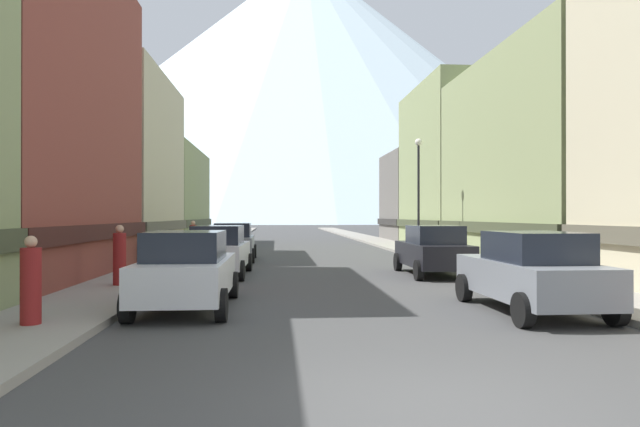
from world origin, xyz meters
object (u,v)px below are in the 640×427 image
(car_left_0, at_px, (187,270))
(trash_bin_right, at_px, (535,263))
(car_right_0, at_px, (531,272))
(potted_plant_0, at_px, (150,249))
(car_left_2, at_px, (234,242))
(car_right_1, at_px, (433,250))
(streetlamp_right, at_px, (419,179))
(pedestrian_1, at_px, (120,257))
(pedestrian_2, at_px, (31,283))
(pedestrian_0, at_px, (193,238))
(car_left_1, at_px, (219,250))

(car_left_0, bearing_deg, trash_bin_right, 22.36)
(car_right_0, distance_m, potted_plant_0, 16.00)
(car_left_2, height_order, car_right_1, same)
(streetlamp_right, bearing_deg, pedestrian_1, -135.73)
(car_right_0, xyz_separation_m, pedestrian_2, (-10.05, -1.29, -0.01))
(car_left_2, xyz_separation_m, pedestrian_2, (-2.45, -16.06, -0.01))
(car_right_0, distance_m, pedestrian_1, 11.02)
(car_right_1, xyz_separation_m, streetlamp_right, (1.55, 8.10, 3.09))
(car_right_1, relative_size, trash_bin_right, 4.51)
(car_right_0, xyz_separation_m, pedestrian_0, (-10.05, 18.68, 0.04))
(car_left_0, distance_m, pedestrian_2, 3.36)
(potted_plant_0, bearing_deg, car_left_0, -73.47)
(car_left_2, height_order, car_right_0, same)
(car_left_1, height_order, car_left_2, same)
(car_left_2, relative_size, pedestrian_0, 2.60)
(pedestrian_1, bearing_deg, car_left_0, -55.00)
(car_right_0, bearing_deg, pedestrian_1, 155.81)
(car_right_0, height_order, pedestrian_2, car_right_0)
(car_left_0, xyz_separation_m, pedestrian_1, (-2.45, 3.50, 0.05))
(car_left_1, xyz_separation_m, pedestrian_0, (-2.45, 10.61, 0.04))
(car_left_1, xyz_separation_m, pedestrian_1, (-2.45, -3.55, 0.05))
(potted_plant_0, bearing_deg, car_left_1, -49.42)
(pedestrian_0, xyz_separation_m, pedestrian_2, (-0.00, -19.97, -0.04))
(pedestrian_0, bearing_deg, pedestrian_1, -90.00)
(streetlamp_right, bearing_deg, car_right_0, -95.59)
(car_right_0, height_order, streetlamp_right, streetlamp_right)
(car_left_2, relative_size, car_right_0, 1.00)
(car_left_0, height_order, pedestrian_1, pedestrian_1)
(car_left_0, xyz_separation_m, car_right_1, (7.60, 6.71, 0.00))
(car_right_0, bearing_deg, trash_bin_right, 63.84)
(car_right_1, height_order, streetlamp_right, streetlamp_right)
(car_left_0, height_order, trash_bin_right, car_left_0)
(potted_plant_0, relative_size, pedestrian_2, 0.64)
(pedestrian_2, bearing_deg, car_right_0, 7.31)
(streetlamp_right, bearing_deg, car_left_1, -139.71)
(car_left_0, xyz_separation_m, car_left_1, (-0.00, 7.05, 0.00))
(pedestrian_1, distance_m, pedestrian_2, 5.80)
(car_right_1, xyz_separation_m, pedestrian_0, (-10.05, 10.96, 0.04))
(car_left_1, height_order, pedestrian_2, car_left_1)
(pedestrian_1, bearing_deg, car_right_1, 17.71)
(pedestrian_0, bearing_deg, trash_bin_right, -46.95)
(car_left_1, height_order, car_right_0, same)
(car_left_1, height_order, pedestrian_0, pedestrian_0)
(car_left_1, distance_m, car_right_1, 7.61)
(trash_bin_right, bearing_deg, pedestrian_1, -176.93)
(potted_plant_0, xyz_separation_m, pedestrian_1, (0.75, -7.28, 0.22))
(potted_plant_0, bearing_deg, car_right_1, -20.67)
(pedestrian_2, xyz_separation_m, streetlamp_right, (11.60, 17.11, 3.09))
(car_right_1, bearing_deg, trash_bin_right, -44.81)
(car_left_1, bearing_deg, potted_plant_0, 130.58)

